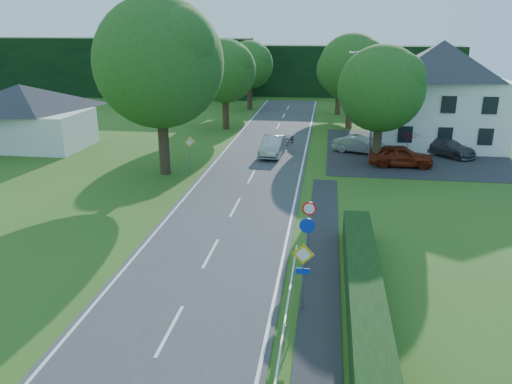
% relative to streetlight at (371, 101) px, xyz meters
% --- Properties ---
extents(road, '(7.00, 80.00, 0.04)m').
position_rel_streetlight_xyz_m(road, '(-8.06, -10.00, -4.44)').
color(road, '#3A3A3C').
rests_on(road, ground).
extents(parking_pad, '(14.00, 16.00, 0.04)m').
position_rel_streetlight_xyz_m(parking_pad, '(3.94, 3.00, -4.44)').
color(parking_pad, '#27272A').
rests_on(parking_pad, ground).
extents(line_edge_left, '(0.12, 80.00, 0.01)m').
position_rel_streetlight_xyz_m(line_edge_left, '(-11.31, -10.00, -4.42)').
color(line_edge_left, white).
rests_on(line_edge_left, road).
extents(line_edge_right, '(0.12, 80.00, 0.01)m').
position_rel_streetlight_xyz_m(line_edge_right, '(-4.81, -10.00, -4.42)').
color(line_edge_right, white).
rests_on(line_edge_right, road).
extents(line_centre, '(0.12, 80.00, 0.01)m').
position_rel_streetlight_xyz_m(line_centre, '(-8.06, -10.00, -4.42)').
color(line_centre, white).
rests_on(line_centre, road).
extents(tree_main, '(9.40, 9.40, 11.64)m').
position_rel_streetlight_xyz_m(tree_main, '(-14.06, -6.00, 1.36)').
color(tree_main, '#245319').
rests_on(tree_main, ground).
extents(tree_left_far, '(7.00, 7.00, 8.58)m').
position_rel_streetlight_xyz_m(tree_left_far, '(-13.06, 10.00, -0.17)').
color(tree_left_far, '#245319').
rests_on(tree_left_far, ground).
extents(tree_right_far, '(7.40, 7.40, 9.09)m').
position_rel_streetlight_xyz_m(tree_right_far, '(-1.06, 12.00, 0.08)').
color(tree_right_far, '#245319').
rests_on(tree_right_far, ground).
extents(tree_left_back, '(6.60, 6.60, 8.07)m').
position_rel_streetlight_xyz_m(tree_left_back, '(-12.56, 22.00, -0.43)').
color(tree_left_back, '#245319').
rests_on(tree_left_back, ground).
extents(tree_right_back, '(6.20, 6.20, 7.56)m').
position_rel_streetlight_xyz_m(tree_right_back, '(-2.06, 20.00, -0.68)').
color(tree_right_back, '#245319').
rests_on(tree_right_back, ground).
extents(tree_right_mid, '(7.00, 7.00, 8.58)m').
position_rel_streetlight_xyz_m(tree_right_mid, '(0.44, -2.00, -0.17)').
color(tree_right_mid, '#245319').
rests_on(tree_right_mid, ground).
extents(treeline_left, '(44.00, 6.00, 8.00)m').
position_rel_streetlight_xyz_m(treeline_left, '(-36.06, 32.00, -0.46)').
color(treeline_left, black).
rests_on(treeline_left, ground).
extents(treeline_right, '(30.00, 5.00, 7.00)m').
position_rel_streetlight_xyz_m(treeline_right, '(-0.06, 36.00, -0.96)').
color(treeline_right, black).
rests_on(treeline_right, ground).
extents(bungalow_left, '(11.00, 6.50, 5.20)m').
position_rel_streetlight_xyz_m(bungalow_left, '(-28.06, 0.00, -1.75)').
color(bungalow_left, silver).
rests_on(bungalow_left, ground).
extents(house_white, '(10.60, 8.40, 8.60)m').
position_rel_streetlight_xyz_m(house_white, '(5.94, 6.00, -0.06)').
color(house_white, white).
rests_on(house_white, ground).
extents(streetlight, '(2.03, 0.18, 8.00)m').
position_rel_streetlight_xyz_m(streetlight, '(0.00, 0.00, 0.00)').
color(streetlight, slate).
rests_on(streetlight, ground).
extents(sign_priority_right, '(0.78, 0.09, 2.59)m').
position_rel_streetlight_xyz_m(sign_priority_right, '(-3.76, -22.02, -2.67)').
color(sign_priority_right, slate).
rests_on(sign_priority_right, ground).
extents(sign_roundabout, '(0.64, 0.08, 2.37)m').
position_rel_streetlight_xyz_m(sign_roundabout, '(-3.76, -19.02, -2.79)').
color(sign_roundabout, slate).
rests_on(sign_roundabout, ground).
extents(sign_speed_limit, '(0.64, 0.11, 2.37)m').
position_rel_streetlight_xyz_m(sign_speed_limit, '(-3.76, -17.03, -2.70)').
color(sign_speed_limit, slate).
rests_on(sign_speed_limit, ground).
extents(sign_priority_left, '(0.78, 0.09, 2.44)m').
position_rel_streetlight_xyz_m(sign_priority_left, '(-12.56, -5.02, -2.75)').
color(sign_priority_left, slate).
rests_on(sign_priority_left, ground).
extents(moving_car, '(1.80, 4.60, 1.49)m').
position_rel_streetlight_xyz_m(moving_car, '(-7.31, 0.03, -3.68)').
color(moving_car, '#A1A2A5').
rests_on(moving_car, road).
extents(motorcycle, '(1.15, 1.95, 0.97)m').
position_rel_streetlight_xyz_m(motorcycle, '(-6.26, 3.89, -3.94)').
color(motorcycle, black).
rests_on(motorcycle, road).
extents(parked_car_red, '(4.55, 1.85, 1.55)m').
position_rel_streetlight_xyz_m(parked_car_red, '(2.20, -1.80, -3.65)').
color(parked_car_red, maroon).
rests_on(parked_car_red, parking_pad).
extents(parked_car_silver_a, '(4.28, 2.53, 1.33)m').
position_rel_streetlight_xyz_m(parked_car_silver_a, '(-0.57, 1.86, -3.76)').
color(parked_car_silver_a, '#A3A3A7').
rests_on(parked_car_silver_a, parking_pad).
extents(parked_car_grey, '(4.74, 4.68, 1.38)m').
position_rel_streetlight_xyz_m(parked_car_grey, '(6.13, 2.00, -3.74)').
color(parked_car_grey, '#48474C').
rests_on(parked_car_grey, parking_pad).
extents(parked_car_silver_b, '(5.04, 2.41, 1.39)m').
position_rel_streetlight_xyz_m(parked_car_silver_b, '(6.57, 4.00, -3.73)').
color(parked_car_silver_b, '#B2B0B8').
rests_on(parked_car_silver_b, parking_pad).
extents(parasol, '(3.21, 3.23, 2.20)m').
position_rel_streetlight_xyz_m(parasol, '(2.88, -0.22, -3.32)').
color(parasol, '#AA0D0F').
rests_on(parasol, parking_pad).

